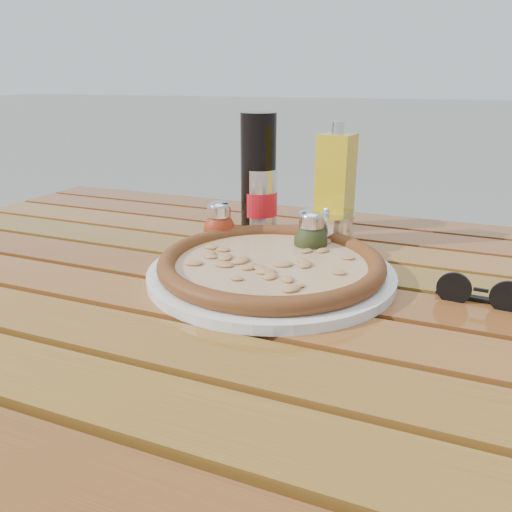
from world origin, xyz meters
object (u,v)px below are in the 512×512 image
at_px(soda_can, 260,201).
at_px(pizza, 271,263).
at_px(oregano_shaker, 311,236).
at_px(olive_oil_cruet, 335,189).
at_px(pepper_shaker, 219,225).
at_px(plate, 271,273).
at_px(table, 251,326).
at_px(sunglasses, 480,294).
at_px(dark_bottle, 258,174).
at_px(parmesan_tin, 326,229).

bearing_deg(soda_can, pizza, -64.16).
distance_m(oregano_shaker, olive_oil_cruet, 0.11).
bearing_deg(pepper_shaker, oregano_shaker, -0.98).
relative_size(oregano_shaker, soda_can, 0.68).
height_order(plate, oregano_shaker, oregano_shaker).
distance_m(table, olive_oil_cruet, 0.28).
xyz_separation_m(plate, olive_oil_cruet, (0.04, 0.20, 0.09)).
bearing_deg(table, soda_can, 108.94).
bearing_deg(pepper_shaker, plate, -37.58).
height_order(plate, pepper_shaker, pepper_shaker).
relative_size(pepper_shaker, sunglasses, 0.74).
bearing_deg(pepper_shaker, sunglasses, -12.32).
bearing_deg(olive_oil_cruet, pizza, -102.21).
height_order(dark_bottle, olive_oil_cruet, dark_bottle).
height_order(olive_oil_cruet, parmesan_tin, olive_oil_cruet).
height_order(pizza, olive_oil_cruet, olive_oil_cruet).
bearing_deg(oregano_shaker, sunglasses, -19.28).
bearing_deg(soda_can, olive_oil_cruet, -7.62).
bearing_deg(oregano_shaker, olive_oil_cruet, 82.52).
relative_size(parmesan_tin, sunglasses, 1.06).
relative_size(olive_oil_cruet, parmesan_tin, 1.79).
height_order(oregano_shaker, soda_can, soda_can).
height_order(pepper_shaker, olive_oil_cruet, olive_oil_cruet).
bearing_deg(pepper_shaker, olive_oil_cruet, 27.82).
height_order(table, pizza, pizza).
relative_size(plate, parmesan_tin, 3.06).
bearing_deg(pizza, olive_oil_cruet, 77.79).
xyz_separation_m(dark_bottle, sunglasses, (0.39, -0.21, -0.09)).
relative_size(pizza, sunglasses, 3.58).
bearing_deg(pizza, table, -141.37).
height_order(plate, soda_can, soda_can).
height_order(table, dark_bottle, dark_bottle).
bearing_deg(parmesan_tin, dark_bottle, 163.03).
bearing_deg(sunglasses, dark_bottle, 157.29).
bearing_deg(dark_bottle, olive_oil_cruet, -7.64).
bearing_deg(table, plate, 38.63).
relative_size(table, soda_can, 11.67).
bearing_deg(parmesan_tin, pizza, -101.65).
relative_size(pepper_shaker, olive_oil_cruet, 0.39).
bearing_deg(olive_oil_cruet, oregano_shaker, -97.48).
relative_size(soda_can, sunglasses, 1.09).
relative_size(plate, oregano_shaker, 4.39).
distance_m(pizza, parmesan_tin, 0.18).
xyz_separation_m(soda_can, parmesan_tin, (0.14, -0.04, -0.03)).
relative_size(oregano_shaker, sunglasses, 0.74).
distance_m(plate, pepper_shaker, 0.17).
height_order(oregano_shaker, parmesan_tin, oregano_shaker).
bearing_deg(oregano_shaker, dark_bottle, 139.75).
height_order(table, pepper_shaker, pepper_shaker).
xyz_separation_m(pepper_shaker, sunglasses, (0.42, -0.09, -0.02)).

